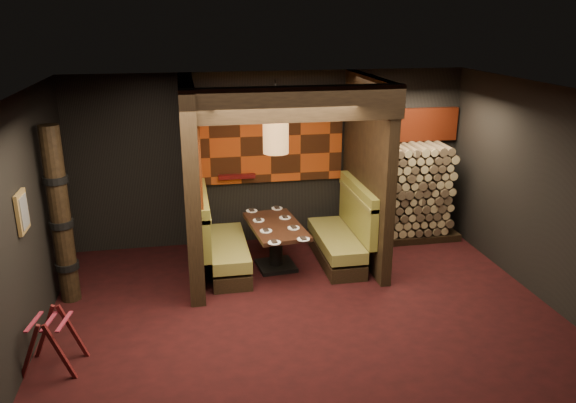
{
  "coord_description": "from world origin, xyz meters",
  "views": [
    {
      "loc": [
        -1.41,
        -6.18,
        3.69
      ],
      "look_at": [
        0.0,
        1.3,
        1.15
      ],
      "focal_mm": 35.0,
      "sensor_mm": 36.0,
      "label": 1
    }
  ],
  "objects_px": {
    "luggage_rack": "(52,339)",
    "dining_table": "(276,239)",
    "firewood_stack": "(409,193)",
    "booth_bench_left": "(221,245)",
    "pendant_lamp": "(276,137)",
    "booth_bench_right": "(342,237)",
    "totem_column": "(61,217)"
  },
  "relations": [
    {
      "from": "booth_bench_right",
      "to": "dining_table",
      "type": "height_order",
      "value": "booth_bench_right"
    },
    {
      "from": "dining_table",
      "to": "pendant_lamp",
      "type": "distance_m",
      "value": 1.57
    },
    {
      "from": "pendant_lamp",
      "to": "firewood_stack",
      "type": "bearing_deg",
      "value": 18.85
    },
    {
      "from": "booth_bench_left",
      "to": "luggage_rack",
      "type": "distance_m",
      "value": 2.93
    },
    {
      "from": "booth_bench_right",
      "to": "luggage_rack",
      "type": "bearing_deg",
      "value": -150.96
    },
    {
      "from": "luggage_rack",
      "to": "firewood_stack",
      "type": "distance_m",
      "value": 5.98
    },
    {
      "from": "booth_bench_left",
      "to": "firewood_stack",
      "type": "height_order",
      "value": "firewood_stack"
    },
    {
      "from": "firewood_stack",
      "to": "booth_bench_right",
      "type": "bearing_deg",
      "value": -152.65
    },
    {
      "from": "dining_table",
      "to": "booth_bench_right",
      "type": "bearing_deg",
      "value": 4.08
    },
    {
      "from": "booth_bench_right",
      "to": "firewood_stack",
      "type": "xyz_separation_m",
      "value": [
        1.35,
        0.7,
        0.42
      ]
    },
    {
      "from": "dining_table",
      "to": "totem_column",
      "type": "bearing_deg",
      "value": -170.77
    },
    {
      "from": "booth_bench_right",
      "to": "totem_column",
      "type": "height_order",
      "value": "totem_column"
    },
    {
      "from": "booth_bench_right",
      "to": "firewood_stack",
      "type": "bearing_deg",
      "value": 27.35
    },
    {
      "from": "booth_bench_right",
      "to": "luggage_rack",
      "type": "relative_size",
      "value": 2.28
    },
    {
      "from": "firewood_stack",
      "to": "pendant_lamp",
      "type": "bearing_deg",
      "value": -161.15
    },
    {
      "from": "luggage_rack",
      "to": "firewood_stack",
      "type": "xyz_separation_m",
      "value": [
        5.23,
        2.85,
        0.47
      ]
    },
    {
      "from": "luggage_rack",
      "to": "totem_column",
      "type": "xyz_separation_m",
      "value": [
        -0.1,
        1.6,
        0.84
      ]
    },
    {
      "from": "booth_bench_left",
      "to": "totem_column",
      "type": "height_order",
      "value": "totem_column"
    },
    {
      "from": "booth_bench_left",
      "to": "totem_column",
      "type": "distance_m",
      "value": 2.3
    },
    {
      "from": "pendant_lamp",
      "to": "totem_column",
      "type": "bearing_deg",
      "value": -171.73
    },
    {
      "from": "dining_table",
      "to": "luggage_rack",
      "type": "relative_size",
      "value": 2.0
    },
    {
      "from": "booth_bench_right",
      "to": "firewood_stack",
      "type": "distance_m",
      "value": 1.58
    },
    {
      "from": "booth_bench_left",
      "to": "pendant_lamp",
      "type": "distance_m",
      "value": 1.84
    },
    {
      "from": "booth_bench_left",
      "to": "luggage_rack",
      "type": "xyz_separation_m",
      "value": [
        -1.99,
        -2.15,
        -0.05
      ]
    },
    {
      "from": "booth_bench_left",
      "to": "booth_bench_right",
      "type": "relative_size",
      "value": 1.0
    },
    {
      "from": "pendant_lamp",
      "to": "luggage_rack",
      "type": "xyz_separation_m",
      "value": [
        -2.81,
        -2.03,
        -1.7
      ]
    },
    {
      "from": "luggage_rack",
      "to": "totem_column",
      "type": "height_order",
      "value": "totem_column"
    },
    {
      "from": "booth_bench_left",
      "to": "booth_bench_right",
      "type": "xyz_separation_m",
      "value": [
        1.89,
        0.0,
        0.0
      ]
    },
    {
      "from": "totem_column",
      "to": "firewood_stack",
      "type": "relative_size",
      "value": 1.39
    },
    {
      "from": "dining_table",
      "to": "totem_column",
      "type": "distance_m",
      "value": 3.04
    },
    {
      "from": "booth_bench_left",
      "to": "firewood_stack",
      "type": "xyz_separation_m",
      "value": [
        3.25,
        0.7,
        0.42
      ]
    },
    {
      "from": "luggage_rack",
      "to": "dining_table",
      "type": "bearing_deg",
      "value": 36.45
    }
  ]
}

